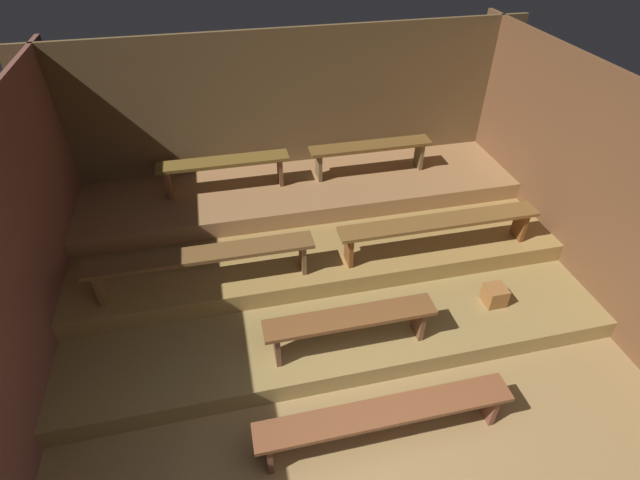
% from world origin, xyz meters
% --- Properties ---
extents(ground, '(6.73, 5.68, 0.08)m').
position_xyz_m(ground, '(0.00, 2.44, -0.04)').
color(ground, olive).
extents(wall_back, '(6.73, 0.06, 2.58)m').
position_xyz_m(wall_back, '(0.00, 4.91, 1.29)').
color(wall_back, brown).
rests_on(wall_back, ground).
extents(wall_left, '(0.06, 5.68, 2.58)m').
position_xyz_m(wall_left, '(-2.99, 2.44, 1.29)').
color(wall_left, brown).
rests_on(wall_left, ground).
extents(wall_right, '(0.06, 5.68, 2.58)m').
position_xyz_m(wall_right, '(2.99, 2.44, 1.29)').
color(wall_right, brown).
rests_on(wall_right, ground).
extents(platform_lower, '(5.93, 3.53, 0.23)m').
position_xyz_m(platform_lower, '(0.00, 3.12, 0.12)').
color(platform_lower, olive).
rests_on(platform_lower, ground).
extents(platform_middle, '(5.93, 2.45, 0.23)m').
position_xyz_m(platform_middle, '(0.00, 3.66, 0.35)').
color(platform_middle, olive).
rests_on(platform_middle, platform_lower).
extents(platform_upper, '(5.93, 1.34, 0.23)m').
position_xyz_m(platform_upper, '(0.00, 4.21, 0.58)').
color(platform_upper, '#9F7146').
rests_on(platform_upper, platform_middle).
extents(bench_floor_center, '(2.32, 0.28, 0.44)m').
position_xyz_m(bench_floor_center, '(0.07, 0.78, 0.37)').
color(bench_floor_center, brown).
rests_on(bench_floor_center, ground).
extents(bench_lower_center, '(1.74, 0.28, 0.44)m').
position_xyz_m(bench_lower_center, '(0.01, 1.71, 0.59)').
color(bench_lower_center, brown).
rests_on(bench_lower_center, platform_lower).
extents(bench_middle_left, '(2.44, 0.28, 0.44)m').
position_xyz_m(bench_middle_left, '(-1.38, 2.73, 0.83)').
color(bench_middle_left, brown).
rests_on(bench_middle_left, platform_middle).
extents(bench_middle_right, '(2.44, 0.28, 0.44)m').
position_xyz_m(bench_middle_right, '(1.38, 2.73, 0.83)').
color(bench_middle_right, brown).
rests_on(bench_middle_right, platform_middle).
extents(bench_upper_left, '(1.72, 0.28, 0.44)m').
position_xyz_m(bench_upper_left, '(-1.01, 4.32, 1.05)').
color(bench_upper_left, brown).
rests_on(bench_upper_left, platform_upper).
extents(bench_upper_right, '(1.72, 0.28, 0.44)m').
position_xyz_m(bench_upper_right, '(1.01, 4.32, 1.05)').
color(bench_upper_right, brown).
rests_on(bench_upper_right, platform_upper).
extents(wooden_crate_lower, '(0.23, 0.23, 0.23)m').
position_xyz_m(wooden_crate_lower, '(1.78, 1.94, 0.35)').
color(wooden_crate_lower, '#986130').
rests_on(wooden_crate_lower, platform_lower).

